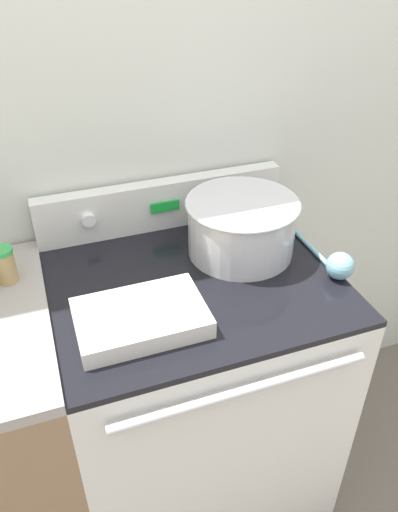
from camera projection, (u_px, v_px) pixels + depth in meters
name	position (u px, v px, depth m)	size (l,w,h in m)	color
kitchen_wall	(153.00, 131.00, 1.48)	(8.00, 0.05, 2.50)	silver
stove_range	(195.00, 394.00, 1.64)	(0.78, 0.68, 0.96)	silver
control_panel	(162.00, 204.00, 1.55)	(0.78, 0.07, 0.15)	silver
mixing_bowl	(241.00, 224.00, 1.42)	(0.32, 0.32, 0.17)	silver
casserole_dish	(141.00, 317.00, 1.20)	(0.31, 0.21, 0.05)	silver
ladle	(337.00, 264.00, 1.36)	(0.08, 0.30, 0.08)	#7AB2C6
spice_jar_green_cap	(5.00, 265.00, 1.31)	(0.06, 0.06, 0.10)	tan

